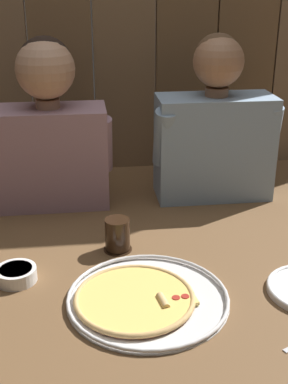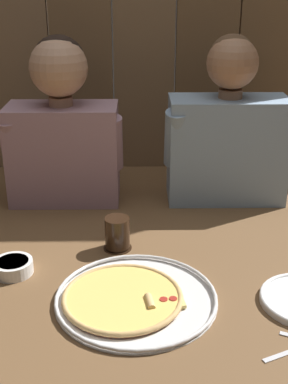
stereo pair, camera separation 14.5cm
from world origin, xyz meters
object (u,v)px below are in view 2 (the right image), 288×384
diner_left (62,126)px  drinking_glass (117,234)px  dipping_bowl (13,266)px  diner_right (228,129)px  pizza_tray (131,298)px

diner_left → drinking_glass: bearing=-61.9°
drinking_glass → dipping_bowl: size_ratio=0.91×
dipping_bowl → diner_right: bearing=37.5°
pizza_tray → dipping_bowl: size_ratio=3.75×
drinking_glass → diner_left: 0.47m
drinking_glass → diner_left: size_ratio=0.17×
dipping_bowl → pizza_tray: bearing=-22.6°
diner_left → diner_right: diner_right is taller
pizza_tray → dipping_bowl: bearing=157.4°
drinking_glass → diner_left: diner_left is taller
pizza_tray → drinking_glass: 0.27m
dipping_bowl → drinking_glass: bearing=25.5°
dipping_bowl → diner_left: bearing=80.7°
diner_right → diner_left: bearing=179.9°
pizza_tray → diner_left: bearing=110.5°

